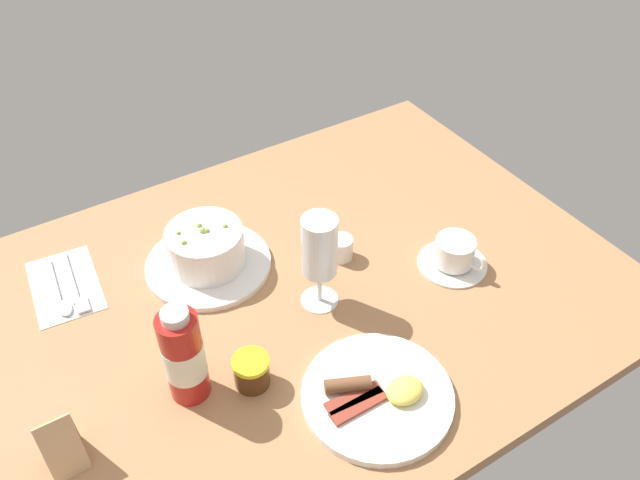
{
  "coord_description": "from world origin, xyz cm",
  "views": [
    {
      "loc": [
        40.29,
        69.24,
        82.98
      ],
      "look_at": [
        -4.69,
        -3.13,
        6.18
      ],
      "focal_mm": 36.29,
      "sensor_mm": 36.0,
      "label": 1
    }
  ],
  "objects_px": {
    "menu_card": "(60,442)",
    "breakfast_plate": "(378,395)",
    "jam_jar": "(251,371)",
    "cutlery_setting": "(65,286)",
    "creamer_jug": "(341,247)",
    "porridge_bowl": "(206,250)",
    "coffee_cup": "(454,254)",
    "wine_glass": "(320,250)",
    "sauce_bottle_red": "(184,356)"
  },
  "relations": [
    {
      "from": "jam_jar",
      "to": "breakfast_plate",
      "type": "relative_size",
      "value": 0.25
    },
    {
      "from": "cutlery_setting",
      "to": "creamer_jug",
      "type": "xyz_separation_m",
      "value": [
        -0.46,
        0.19,
        0.02
      ]
    },
    {
      "from": "creamer_jug",
      "to": "jam_jar",
      "type": "xyz_separation_m",
      "value": [
        0.27,
        0.16,
        0.0
      ]
    },
    {
      "from": "cutlery_setting",
      "to": "coffee_cup",
      "type": "bearing_deg",
      "value": 152.85
    },
    {
      "from": "sauce_bottle_red",
      "to": "menu_card",
      "type": "relative_size",
      "value": 1.83
    },
    {
      "from": "sauce_bottle_red",
      "to": "menu_card",
      "type": "height_order",
      "value": "sauce_bottle_red"
    },
    {
      "from": "porridge_bowl",
      "to": "coffee_cup",
      "type": "bearing_deg",
      "value": 148.72
    },
    {
      "from": "breakfast_plate",
      "to": "creamer_jug",
      "type": "bearing_deg",
      "value": -113.0
    },
    {
      "from": "jam_jar",
      "to": "creamer_jug",
      "type": "bearing_deg",
      "value": -148.57
    },
    {
      "from": "porridge_bowl",
      "to": "breakfast_plate",
      "type": "distance_m",
      "value": 0.41
    },
    {
      "from": "porridge_bowl",
      "to": "wine_glass",
      "type": "relative_size",
      "value": 1.25
    },
    {
      "from": "coffee_cup",
      "to": "menu_card",
      "type": "distance_m",
      "value": 0.71
    },
    {
      "from": "creamer_jug",
      "to": "menu_card",
      "type": "distance_m",
      "value": 0.57
    },
    {
      "from": "porridge_bowl",
      "to": "jam_jar",
      "type": "relative_size",
      "value": 3.98
    },
    {
      "from": "cutlery_setting",
      "to": "porridge_bowl",
      "type": "bearing_deg",
      "value": 160.17
    },
    {
      "from": "porridge_bowl",
      "to": "breakfast_plate",
      "type": "relative_size",
      "value": 0.99
    },
    {
      "from": "coffee_cup",
      "to": "menu_card",
      "type": "bearing_deg",
      "value": 1.42
    },
    {
      "from": "cutlery_setting",
      "to": "sauce_bottle_red",
      "type": "bearing_deg",
      "value": 107.89
    },
    {
      "from": "porridge_bowl",
      "to": "cutlery_setting",
      "type": "bearing_deg",
      "value": -19.83
    },
    {
      "from": "porridge_bowl",
      "to": "sauce_bottle_red",
      "type": "height_order",
      "value": "sauce_bottle_red"
    },
    {
      "from": "porridge_bowl",
      "to": "jam_jar",
      "type": "height_order",
      "value": "porridge_bowl"
    },
    {
      "from": "coffee_cup",
      "to": "menu_card",
      "type": "xyz_separation_m",
      "value": [
        0.71,
        0.02,
        0.02
      ]
    },
    {
      "from": "coffee_cup",
      "to": "sauce_bottle_red",
      "type": "xyz_separation_m",
      "value": [
        0.52,
        0.0,
        0.06
      ]
    },
    {
      "from": "creamer_jug",
      "to": "breakfast_plate",
      "type": "relative_size",
      "value": 0.23
    },
    {
      "from": "coffee_cup",
      "to": "creamer_jug",
      "type": "bearing_deg",
      "value": -38.13
    },
    {
      "from": "coffee_cup",
      "to": "creamer_jug",
      "type": "distance_m",
      "value": 0.21
    },
    {
      "from": "wine_glass",
      "to": "sauce_bottle_red",
      "type": "xyz_separation_m",
      "value": [
        0.27,
        0.05,
        -0.04
      ]
    },
    {
      "from": "breakfast_plate",
      "to": "sauce_bottle_red",
      "type": "bearing_deg",
      "value": -34.98
    },
    {
      "from": "jam_jar",
      "to": "breakfast_plate",
      "type": "height_order",
      "value": "jam_jar"
    },
    {
      "from": "creamer_jug",
      "to": "breakfast_plate",
      "type": "xyz_separation_m",
      "value": [
        0.12,
        0.29,
        -0.01
      ]
    },
    {
      "from": "porridge_bowl",
      "to": "menu_card",
      "type": "height_order",
      "value": "menu_card"
    },
    {
      "from": "wine_glass",
      "to": "menu_card",
      "type": "distance_m",
      "value": 0.47
    },
    {
      "from": "creamer_jug",
      "to": "porridge_bowl",
      "type": "bearing_deg",
      "value": -25.46
    },
    {
      "from": "coffee_cup",
      "to": "jam_jar",
      "type": "bearing_deg",
      "value": 4.84
    },
    {
      "from": "sauce_bottle_red",
      "to": "menu_card",
      "type": "bearing_deg",
      "value": 5.22
    },
    {
      "from": "menu_card",
      "to": "breakfast_plate",
      "type": "bearing_deg",
      "value": 161.1
    },
    {
      "from": "sauce_bottle_red",
      "to": "breakfast_plate",
      "type": "distance_m",
      "value": 0.29
    },
    {
      "from": "wine_glass",
      "to": "breakfast_plate",
      "type": "relative_size",
      "value": 0.79
    },
    {
      "from": "cutlery_setting",
      "to": "jam_jar",
      "type": "xyz_separation_m",
      "value": [
        -0.19,
        0.36,
        0.02
      ]
    },
    {
      "from": "porridge_bowl",
      "to": "wine_glass",
      "type": "bearing_deg",
      "value": 126.11
    },
    {
      "from": "creamer_jug",
      "to": "jam_jar",
      "type": "distance_m",
      "value": 0.32
    },
    {
      "from": "creamer_jug",
      "to": "menu_card",
      "type": "height_order",
      "value": "menu_card"
    },
    {
      "from": "jam_jar",
      "to": "menu_card",
      "type": "height_order",
      "value": "menu_card"
    },
    {
      "from": "creamer_jug",
      "to": "breakfast_plate",
      "type": "distance_m",
      "value": 0.32
    },
    {
      "from": "jam_jar",
      "to": "wine_glass",
      "type": "bearing_deg",
      "value": -153.07
    },
    {
      "from": "porridge_bowl",
      "to": "creamer_jug",
      "type": "bearing_deg",
      "value": 154.54
    },
    {
      "from": "porridge_bowl",
      "to": "wine_glass",
      "type": "height_order",
      "value": "wine_glass"
    },
    {
      "from": "porridge_bowl",
      "to": "menu_card",
      "type": "relative_size",
      "value": 2.35
    },
    {
      "from": "creamer_jug",
      "to": "wine_glass",
      "type": "xyz_separation_m",
      "value": [
        0.09,
        0.07,
        0.1
      ]
    },
    {
      "from": "coffee_cup",
      "to": "jam_jar",
      "type": "distance_m",
      "value": 0.43
    }
  ]
}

